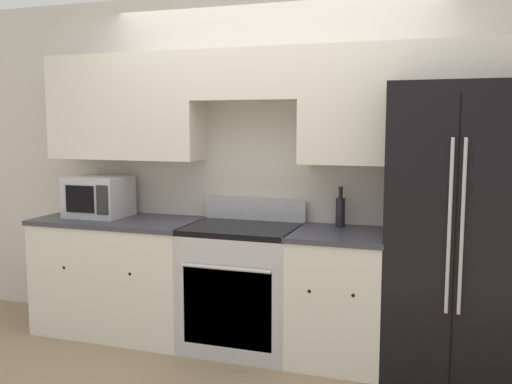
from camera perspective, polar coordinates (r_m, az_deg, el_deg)
name	(u,v)px	position (r m, az deg, el deg)	size (l,w,h in m)	color
ground_plane	(241,365)	(4.03, -1.48, -16.92)	(12.00, 12.00, 0.00)	#937A5B
wall_back	(269,142)	(4.24, 1.27, 5.00)	(8.00, 0.39, 2.60)	beige
lower_cabinets_left	(120,275)	(4.62, -13.47, -8.07)	(1.27, 0.64, 0.90)	silver
lower_cabinets_right	(340,296)	(4.00, 8.35, -10.28)	(0.65, 0.64, 0.90)	silver
oven_range	(242,286)	(4.18, -1.38, -9.41)	(0.80, 0.65, 1.06)	#B7B7BC
refrigerator	(455,231)	(3.88, 19.24, -3.70)	(0.83, 0.77, 1.87)	black
microwave	(99,196)	(4.65, -15.45, -0.42)	(0.45, 0.38, 0.32)	#B7B7BC
bottle	(340,211)	(4.08, 8.43, -1.89)	(0.07, 0.07, 0.29)	black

